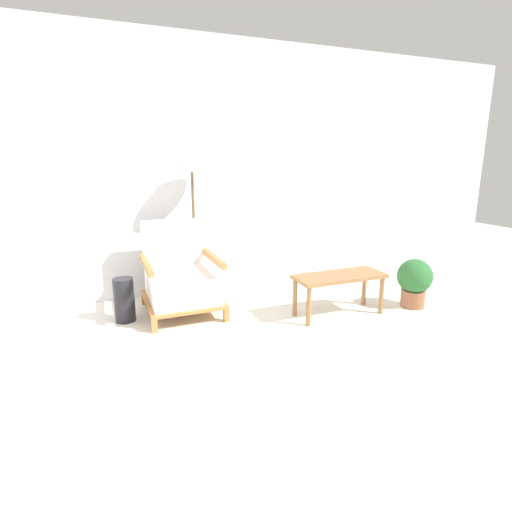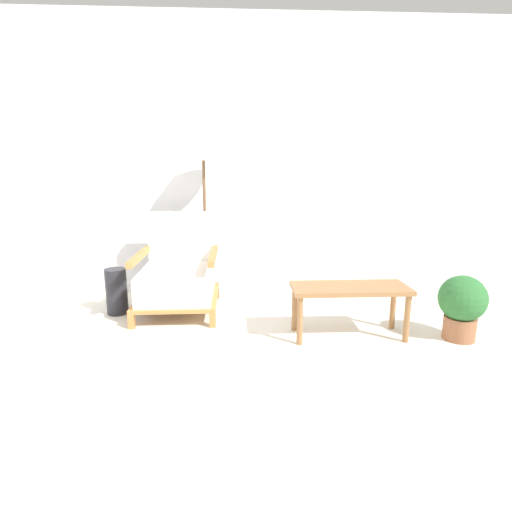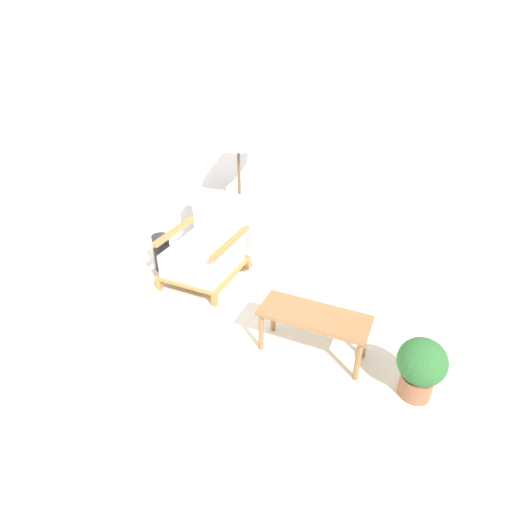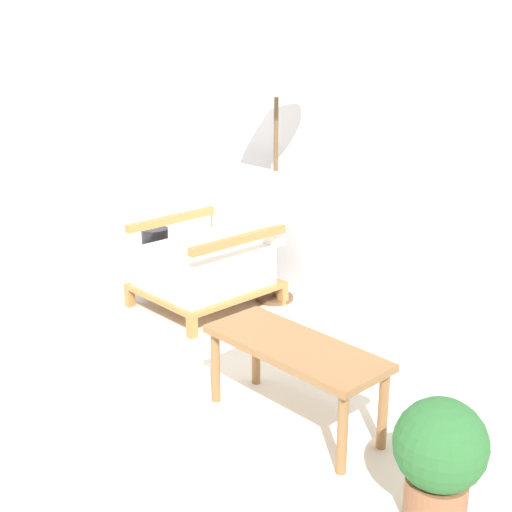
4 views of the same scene
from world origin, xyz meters
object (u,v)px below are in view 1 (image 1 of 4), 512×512
Objects in this scene: armchair at (181,280)px; vase at (124,300)px; floor_lamp at (192,170)px; potted_plant at (414,280)px; coffee_table at (339,281)px.

armchair reaches higher than vase.
floor_lamp is 3.17× the size of potted_plant.
floor_lamp reaches higher than coffee_table.
floor_lamp is at bearing 138.93° from coffee_table.
potted_plant is at bearing -14.29° from vase.
floor_lamp is 1.44m from vase.
coffee_table is 2.01m from vase.
potted_plant is at bearing -18.83° from armchair.
coffee_table is at bearing 173.01° from potted_plant.
armchair is 2.32m from potted_plant.
coffee_table is (1.15, -1.00, -1.01)m from floor_lamp.
potted_plant is (2.20, -0.75, -0.04)m from armchair.
vase is at bearing 162.70° from coffee_table.
armchair is at bearing 161.17° from potted_plant.
potted_plant is (0.82, -0.10, -0.06)m from coffee_table.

